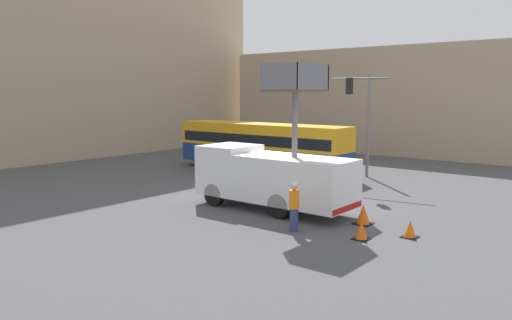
# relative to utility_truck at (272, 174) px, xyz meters

# --- Properties ---
(ground_plane) EXTENTS (120.00, 120.00, 0.00)m
(ground_plane) POSITION_rel_utility_truck_xyz_m (1.40, 0.54, -1.60)
(ground_plane) COLOR #4C4C4F
(building_backdrop_far) EXTENTS (44.00, 10.00, 21.70)m
(building_backdrop_far) POSITION_rel_utility_truck_xyz_m (1.40, 26.47, 9.25)
(building_backdrop_far) COLOR tan
(building_backdrop_far) RESTS_ON ground_plane
(building_backdrop_side) EXTENTS (10.00, 28.00, 8.95)m
(building_backdrop_side) POSITION_rel_utility_truck_xyz_m (26.01, 5.92, 2.87)
(building_backdrop_side) COLOR tan
(building_backdrop_side) RESTS_ON ground_plane
(utility_truck) EXTENTS (2.47, 7.40, 6.38)m
(utility_truck) POSITION_rel_utility_truck_xyz_m (0.00, 0.00, 0.00)
(utility_truck) COLOR white
(utility_truck) RESTS_ON ground_plane
(city_bus) EXTENTS (2.46, 12.48, 3.18)m
(city_bus) POSITION_rel_utility_truck_xyz_m (8.20, 7.06, 0.27)
(city_bus) COLOR navy
(city_bus) RESTS_ON ground_plane
(traffic_light_pole) EXTENTS (3.73, 3.48, 6.30)m
(traffic_light_pole) POSITION_rel_utility_truck_xyz_m (9.49, 0.51, 2.66)
(traffic_light_pole) COLOR slate
(traffic_light_pole) RESTS_ON ground_plane
(road_worker_near_truck) EXTENTS (0.38, 0.38, 1.93)m
(road_worker_near_truck) POSITION_rel_utility_truck_xyz_m (-2.32, -2.78, -0.63)
(road_worker_near_truck) COLOR navy
(road_worker_near_truck) RESTS_ON ground_plane
(road_worker_directing) EXTENTS (0.38, 0.38, 1.75)m
(road_worker_directing) POSITION_rel_utility_truck_xyz_m (4.22, -0.64, -0.73)
(road_worker_directing) COLOR navy
(road_worker_directing) RESTS_ON ground_plane
(traffic_cone_near_truck) EXTENTS (0.55, 0.55, 0.63)m
(traffic_cone_near_truck) POSITION_rel_utility_truck_xyz_m (-0.36, -6.51, -1.31)
(traffic_cone_near_truck) COLOR black
(traffic_cone_near_truck) RESTS_ON ground_plane
(traffic_cone_mid_road) EXTENTS (0.56, 0.56, 0.64)m
(traffic_cone_mid_road) POSITION_rel_utility_truck_xyz_m (-1.67, -5.24, -1.30)
(traffic_cone_mid_road) COLOR black
(traffic_cone_mid_road) RESTS_ON ground_plane
(traffic_cone_far_side) EXTENTS (0.70, 0.70, 0.80)m
(traffic_cone_far_side) POSITION_rel_utility_truck_xyz_m (0.28, -4.33, -1.22)
(traffic_cone_far_side) COLOR black
(traffic_cone_far_side) RESTS_ON ground_plane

